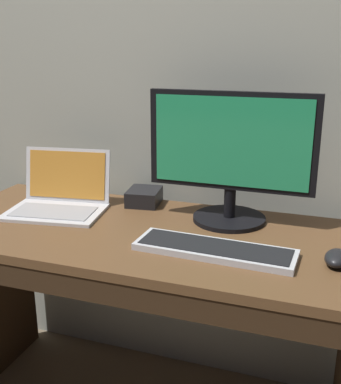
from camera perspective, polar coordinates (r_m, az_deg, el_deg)
name	(u,v)px	position (r m, az deg, el deg)	size (l,w,h in m)	color
back_wall	(177,49)	(1.82, 0.78, 16.76)	(3.74, 0.04, 2.64)	#9EA093
desk	(141,295)	(1.68, -3.51, -12.22)	(1.43, 0.64, 0.75)	brown
laptop_silver	(60,198)	(1.80, -13.11, -0.69)	(0.37, 0.32, 0.21)	silver
external_monitor	(231,157)	(1.60, 7.22, 4.18)	(0.56, 0.25, 0.44)	black
wired_keyboard	(215,249)	(1.41, 5.29, -6.85)	(0.48, 0.16, 0.02)	#BCBCC1
computer_mouse	(337,258)	(1.41, 19.29, -7.47)	(0.07, 0.10, 0.04)	black
external_drive_box	(144,197)	(1.82, -3.17, -0.56)	(0.12, 0.14, 0.06)	black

